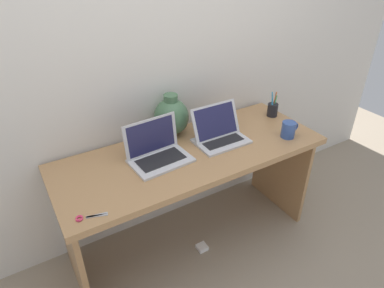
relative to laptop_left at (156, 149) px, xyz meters
The scene contains 10 objects.
ground_plane 0.85m from the laptop_left, 10.81° to the right, with size 6.00×6.00×0.00m, color gray.
back_wall 0.54m from the laptop_left, 55.71° to the left, with size 4.40×0.04×2.40m, color silver.
desk 0.31m from the laptop_left, 10.81° to the right, with size 1.67×0.64×0.76m.
laptop_left is the anchor object (origin of this frame).
laptop_right 0.43m from the laptop_left, ahead, with size 0.33×0.23×0.22m.
green_vase 0.31m from the laptop_left, 45.16° to the left, with size 0.23×0.23×0.27m.
coffee_mug 0.87m from the laptop_left, 14.30° to the right, with size 0.13×0.09×0.11m.
pen_cup 0.96m from the laptop_left, ahead, with size 0.07×0.07×0.19m.
scissors 0.58m from the laptop_left, 150.83° to the right, with size 0.15×0.07×0.01m.
power_brick 0.85m from the laptop_left, 34.34° to the right, with size 0.07×0.07×0.03m, color white.
Camera 1 is at (-0.89, -1.49, 1.87)m, focal length 31.66 mm.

